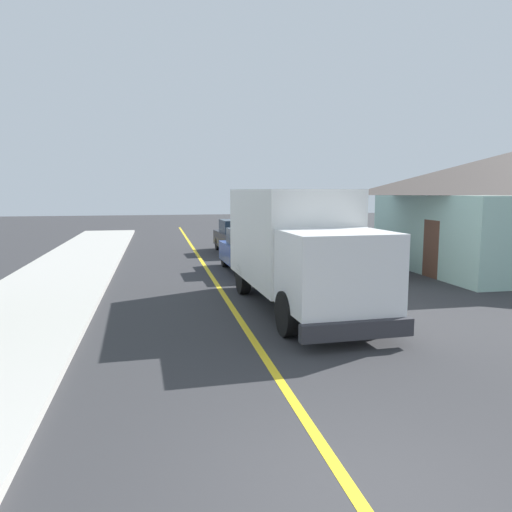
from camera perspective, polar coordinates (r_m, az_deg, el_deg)
ground_plane at (r=5.68m, az=12.13°, el=-26.49°), size 120.00×120.00×0.00m
centre_line_yellow at (r=14.76m, az=-3.68°, el=-4.72°), size 0.16×56.00×0.01m
box_truck at (r=13.23m, az=4.75°, el=1.56°), size 2.67×7.27×3.20m
parked_car_near at (r=19.09m, az=-0.63°, el=0.53°), size 1.97×4.47×1.67m
parked_car_mid at (r=24.95m, az=-2.16°, el=2.22°), size 2.01×4.48×1.67m
parked_van_across at (r=19.52m, az=10.03°, el=0.57°), size 1.81×4.40×1.67m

